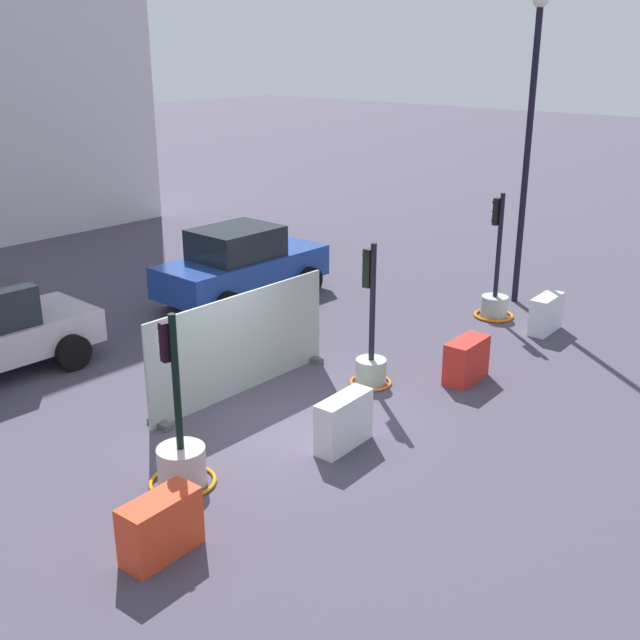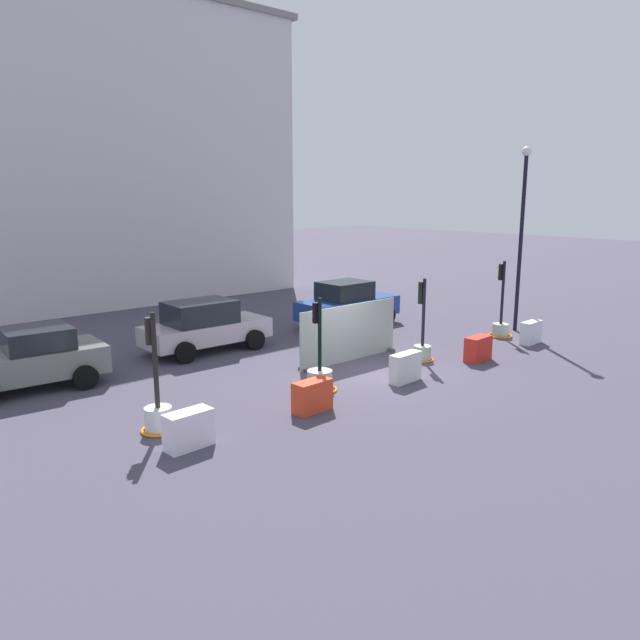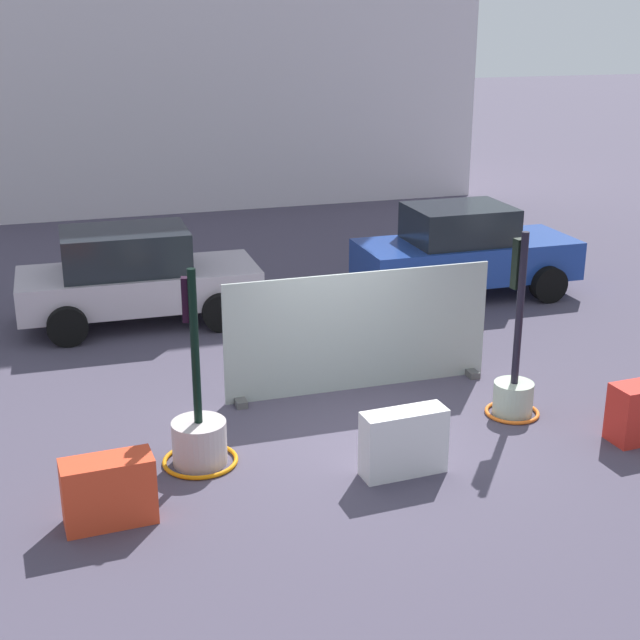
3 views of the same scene
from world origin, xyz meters
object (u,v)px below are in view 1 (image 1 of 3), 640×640
at_px(traffic_light_2, 371,357).
at_px(car_blue_estate, 241,265).
at_px(construction_barrier_2, 344,422).
at_px(street_lamp_post, 530,126).
at_px(traffic_light_1, 181,458).
at_px(construction_barrier_1, 161,527).
at_px(traffic_light_3, 495,297).
at_px(construction_barrier_3, 466,360).
at_px(construction_barrier_4, 546,314).

xyz_separation_m(traffic_light_2, car_blue_estate, (1.84, 5.41, 0.38)).
xyz_separation_m(construction_barrier_2, street_lamp_post, (8.37, 1.52, 3.76)).
relative_size(traffic_light_1, construction_barrier_1, 2.47).
bearing_deg(construction_barrier_2, traffic_light_3, 10.71).
relative_size(construction_barrier_2, construction_barrier_3, 1.07).
xyz_separation_m(traffic_light_1, construction_barrier_3, (5.84, -1.11, -0.01)).
height_order(traffic_light_2, construction_barrier_3, traffic_light_2).
relative_size(traffic_light_1, construction_barrier_2, 2.36).
bearing_deg(construction_barrier_4, traffic_light_1, 173.58).
height_order(traffic_light_2, car_blue_estate, traffic_light_2).
relative_size(construction_barrier_1, street_lamp_post, 0.15).
height_order(traffic_light_2, street_lamp_post, street_lamp_post).
height_order(traffic_light_1, construction_barrier_4, traffic_light_1).
bearing_deg(construction_barrier_2, car_blue_estate, 58.61).
bearing_deg(traffic_light_1, car_blue_estate, 40.93).
xyz_separation_m(construction_barrier_2, car_blue_estate, (4.00, 6.56, 0.48)).
xyz_separation_m(traffic_light_3, construction_barrier_4, (-0.12, -1.33, -0.07)).
bearing_deg(traffic_light_3, construction_barrier_1, -172.47).
relative_size(construction_barrier_4, car_blue_estate, 0.23).
distance_m(construction_barrier_4, street_lamp_post, 4.35).
height_order(traffic_light_3, construction_barrier_3, traffic_light_3).
bearing_deg(car_blue_estate, street_lamp_post, -49.05).
height_order(traffic_light_2, construction_barrier_4, traffic_light_2).
bearing_deg(construction_barrier_1, car_blue_estate, 41.16).
xyz_separation_m(construction_barrier_2, construction_barrier_4, (6.86, -0.01, -0.02)).
distance_m(construction_barrier_1, construction_barrier_2, 3.59).
xyz_separation_m(construction_barrier_1, street_lamp_post, (11.96, 1.60, 3.79)).
height_order(construction_barrier_4, street_lamp_post, street_lamp_post).
height_order(traffic_light_3, construction_barrier_2, traffic_light_3).
distance_m(construction_barrier_2, construction_barrier_3, 3.47).
height_order(car_blue_estate, street_lamp_post, street_lamp_post).
xyz_separation_m(traffic_light_3, car_blue_estate, (-2.98, 5.24, 0.43)).
bearing_deg(construction_barrier_4, traffic_light_3, 84.79).
distance_m(traffic_light_1, car_blue_estate, 8.45).
bearing_deg(traffic_light_2, street_lamp_post, 3.44).
bearing_deg(traffic_light_2, traffic_light_1, -178.50).
bearing_deg(car_blue_estate, construction_barrier_2, -121.39).
relative_size(traffic_light_3, construction_barrier_1, 2.75).
relative_size(construction_barrier_4, street_lamp_post, 0.14).
bearing_deg(street_lamp_post, construction_barrier_3, -161.86).
relative_size(construction_barrier_1, car_blue_estate, 0.24).
xyz_separation_m(traffic_light_3, street_lamp_post, (1.38, 0.20, 3.71)).
xyz_separation_m(traffic_light_2, street_lamp_post, (6.21, 0.37, 3.66)).
xyz_separation_m(construction_barrier_1, car_blue_estate, (7.59, 6.63, 0.50)).
xyz_separation_m(traffic_light_3, construction_barrier_3, (-3.51, -1.40, -0.07)).
bearing_deg(street_lamp_post, traffic_light_1, -177.38).
bearing_deg(traffic_light_3, construction_barrier_3, -158.27).
height_order(construction_barrier_1, car_blue_estate, car_blue_estate).
bearing_deg(construction_barrier_2, street_lamp_post, 10.33).
height_order(traffic_light_2, construction_barrier_1, traffic_light_2).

